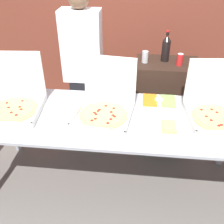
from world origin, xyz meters
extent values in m
plane|color=slate|center=(0.00, 0.00, 0.00)|extent=(16.00, 16.00, 0.00)
cube|color=brown|center=(0.00, 1.70, 1.40)|extent=(10.00, 0.06, 2.80)
cube|color=#A8AAB2|center=(0.00, 0.00, 0.81)|extent=(2.44, 0.88, 0.02)
cube|color=#A8AAB2|center=(-1.17, 0.39, 0.40)|extent=(0.06, 0.06, 0.80)
cube|color=white|center=(-0.89, -0.02, 0.83)|extent=(0.52, 0.52, 0.02)
cube|color=white|center=(-0.87, -0.26, 0.86)|extent=(0.49, 0.05, 0.04)
cube|color=white|center=(-0.65, -0.01, 0.86)|extent=(0.05, 0.49, 0.04)
cube|color=white|center=(-0.91, 0.23, 1.07)|extent=(0.49, 0.05, 0.46)
cylinder|color=#DBB26B|center=(-0.89, -0.02, 0.85)|extent=(0.43, 0.43, 0.02)
cylinder|color=#EFCC70|center=(-0.89, -0.02, 0.86)|extent=(0.37, 0.37, 0.00)
cylinder|color=maroon|center=(-0.81, -0.03, 0.87)|extent=(0.03, 0.03, 0.00)
cylinder|color=maroon|center=(-0.84, 0.01, 0.87)|extent=(0.03, 0.03, 0.00)
cylinder|color=maroon|center=(-0.85, 0.11, 0.87)|extent=(0.03, 0.03, 0.00)
cylinder|color=maroon|center=(-0.98, 0.06, 0.87)|extent=(0.03, 0.03, 0.00)
cylinder|color=maroon|center=(-0.93, -0.01, 0.87)|extent=(0.03, 0.03, 0.00)
cylinder|color=maroon|center=(-0.88, -0.09, 0.87)|extent=(0.03, 0.03, 0.00)
cylinder|color=maroon|center=(-0.82, -0.12, 0.87)|extent=(0.03, 0.03, 0.00)
cube|color=white|center=(-0.07, -0.02, 0.83)|extent=(0.53, 0.53, 0.02)
cube|color=white|center=(-0.10, -0.25, 0.86)|extent=(0.48, 0.07, 0.04)
cube|color=white|center=(-0.30, 0.01, 0.86)|extent=(0.07, 0.48, 0.04)
cube|color=white|center=(0.16, -0.05, 0.86)|extent=(0.07, 0.48, 0.04)
cube|color=white|center=(-0.04, 0.22, 1.07)|extent=(0.48, 0.07, 0.45)
cylinder|color=#DBB26B|center=(-0.07, -0.02, 0.85)|extent=(0.42, 0.42, 0.02)
cylinder|color=#EFCC70|center=(-0.07, -0.02, 0.86)|extent=(0.36, 0.36, 0.00)
cylinder|color=maroon|center=(0.01, -0.04, 0.87)|extent=(0.03, 0.03, 0.00)
cylinder|color=maroon|center=(-0.01, 0.01, 0.87)|extent=(0.03, 0.03, 0.00)
cylinder|color=maroon|center=(0.01, 0.07, 0.87)|extent=(0.03, 0.03, 0.00)
cylinder|color=maroon|center=(-0.07, 0.11, 0.87)|extent=(0.03, 0.03, 0.00)
cylinder|color=maroon|center=(-0.12, 0.04, 0.87)|extent=(0.03, 0.03, 0.00)
cylinder|color=maroon|center=(-0.12, 0.01, 0.87)|extent=(0.03, 0.03, 0.00)
cylinder|color=maroon|center=(-0.15, -0.01, 0.87)|extent=(0.03, 0.03, 0.00)
cylinder|color=maroon|center=(-0.13, -0.04, 0.87)|extent=(0.03, 0.03, 0.00)
cylinder|color=maroon|center=(-0.15, -0.13, 0.87)|extent=(0.03, 0.03, 0.00)
cylinder|color=maroon|center=(-0.13, -0.11, 0.87)|extent=(0.03, 0.03, 0.00)
cylinder|color=maroon|center=(-0.02, -0.16, 0.87)|extent=(0.03, 0.03, 0.00)
cylinder|color=maroon|center=(0.00, -0.10, 0.87)|extent=(0.03, 0.03, 0.00)
cylinder|color=maroon|center=(0.03, -0.06, 0.87)|extent=(0.03, 0.03, 0.00)
cube|color=white|center=(0.89, 0.04, 0.83)|extent=(0.51, 0.51, 0.02)
cube|color=white|center=(0.67, 0.02, 0.86)|extent=(0.06, 0.47, 0.04)
cube|color=white|center=(0.87, 0.28, 1.07)|extent=(0.47, 0.06, 0.45)
cylinder|color=#DBB26B|center=(0.89, 0.04, 0.85)|extent=(0.41, 0.41, 0.02)
cylinder|color=#EFCC70|center=(0.89, 0.04, 0.86)|extent=(0.35, 0.35, 0.00)
cylinder|color=maroon|center=(0.91, 0.10, 0.87)|extent=(0.03, 0.03, 0.00)
cylinder|color=maroon|center=(0.88, 0.15, 0.87)|extent=(0.03, 0.03, 0.00)
cylinder|color=maroon|center=(0.78, 0.13, 0.87)|extent=(0.03, 0.03, 0.00)
cylinder|color=maroon|center=(0.81, 0.03, 0.87)|extent=(0.03, 0.03, 0.00)
cylinder|color=maroon|center=(0.84, -0.03, 0.87)|extent=(0.03, 0.03, 0.00)
cylinder|color=maroon|center=(0.88, -0.10, 0.87)|extent=(0.03, 0.03, 0.00)
cylinder|color=maroon|center=(0.91, -0.08, 0.87)|extent=(0.03, 0.03, 0.00)
cylinder|color=white|center=(0.48, -0.12, 0.83)|extent=(0.21, 0.21, 0.01)
cube|color=#DBB26B|center=(0.48, -0.12, 0.84)|extent=(0.12, 0.17, 0.02)
cube|color=#EFCC70|center=(0.48, -0.13, 0.85)|extent=(0.09, 0.12, 0.01)
cube|color=white|center=(0.42, 0.26, 0.84)|extent=(0.38, 0.27, 0.03)
cube|color=orange|center=(0.33, 0.26, 0.86)|extent=(0.13, 0.21, 0.02)
cube|color=#8CC65B|center=(0.50, 0.26, 0.86)|extent=(0.13, 0.21, 0.02)
cylinder|color=white|center=(0.42, 0.26, 0.86)|extent=(0.08, 0.08, 0.02)
cube|color=black|center=(0.52, 0.77, 0.52)|extent=(0.68, 0.45, 1.03)
cylinder|color=black|center=(0.48, 0.82, 1.14)|extent=(0.09, 0.09, 0.22)
cone|color=black|center=(0.48, 0.82, 1.28)|extent=(0.09, 0.09, 0.06)
cylinder|color=black|center=(0.48, 0.82, 1.33)|extent=(0.03, 0.03, 0.04)
cylinder|color=red|center=(0.48, 0.82, 1.35)|extent=(0.03, 0.03, 0.01)
cylinder|color=silver|center=(0.27, 0.75, 1.09)|extent=(0.07, 0.07, 0.12)
cylinder|color=silver|center=(0.27, 0.75, 1.16)|extent=(0.06, 0.06, 0.00)
cylinder|color=red|center=(0.63, 0.71, 1.09)|extent=(0.07, 0.07, 0.12)
cylinder|color=silver|center=(0.63, 0.71, 1.16)|extent=(0.06, 0.06, 0.00)
cube|color=black|center=(-0.38, 0.65, 0.43)|extent=(0.28, 0.20, 0.85)
cube|color=white|center=(-0.38, 0.65, 1.22)|extent=(0.40, 0.22, 0.72)
camera|label=1|loc=(0.20, -1.89, 2.13)|focal=42.00mm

